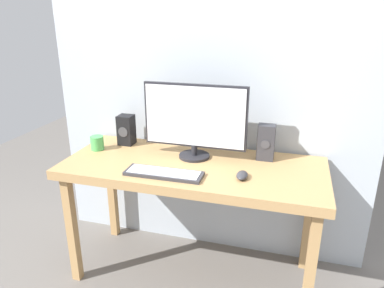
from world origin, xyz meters
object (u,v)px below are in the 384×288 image
(mouse, at_px, (242,175))
(speaker_left, at_px, (126,130))
(monitor, at_px, (195,120))
(keyboard_primary, at_px, (164,173))
(desk, at_px, (193,175))
(coffee_mug, at_px, (97,143))
(speaker_right, at_px, (266,142))

(mouse, relative_size, speaker_left, 0.54)
(monitor, xyz_separation_m, keyboard_primary, (-0.09, -0.30, -0.22))
(keyboard_primary, bearing_deg, speaker_left, 135.94)
(desk, distance_m, speaker_left, 0.57)
(speaker_left, bearing_deg, keyboard_primary, -44.06)
(coffee_mug, bearing_deg, keyboard_primary, -24.37)
(speaker_right, bearing_deg, mouse, -106.99)
(keyboard_primary, distance_m, mouse, 0.41)
(mouse, xyz_separation_m, speaker_right, (0.09, 0.30, 0.09))
(desk, bearing_deg, monitor, 100.55)
(desk, xyz_separation_m, mouse, (0.30, -0.11, 0.09))
(mouse, xyz_separation_m, speaker_left, (-0.81, 0.31, 0.08))
(speaker_right, distance_m, coffee_mug, 1.04)
(speaker_left, xyz_separation_m, coffee_mug, (-0.13, -0.15, -0.05))
(desk, distance_m, keyboard_primary, 0.23)
(monitor, bearing_deg, mouse, -34.73)
(desk, height_order, coffee_mug, coffee_mug)
(keyboard_primary, bearing_deg, mouse, 10.48)
(monitor, height_order, speaker_left, monitor)
(monitor, distance_m, keyboard_primary, 0.38)
(coffee_mug, bearing_deg, monitor, 4.99)
(monitor, height_order, speaker_right, monitor)
(speaker_right, bearing_deg, monitor, -169.63)
(mouse, distance_m, speaker_left, 0.87)
(speaker_right, xyz_separation_m, coffee_mug, (-1.03, -0.13, -0.06))
(monitor, relative_size, coffee_mug, 6.99)
(speaker_right, distance_m, speaker_left, 0.90)
(mouse, distance_m, speaker_right, 0.32)
(keyboard_primary, relative_size, coffee_mug, 4.81)
(keyboard_primary, xyz_separation_m, speaker_right, (0.50, 0.37, 0.10))
(mouse, height_order, speaker_right, speaker_right)
(keyboard_primary, height_order, speaker_right, speaker_right)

